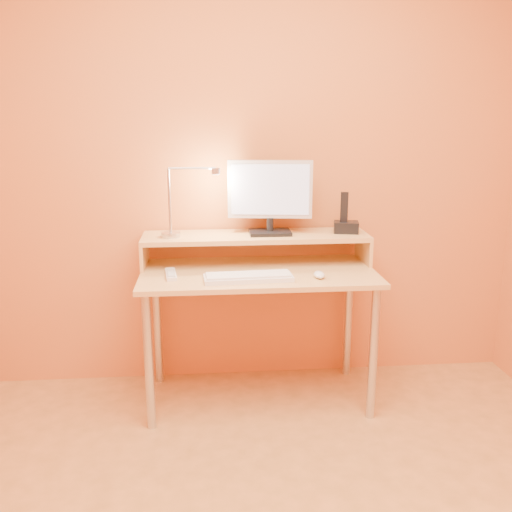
{
  "coord_description": "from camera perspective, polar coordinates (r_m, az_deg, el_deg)",
  "views": [
    {
      "loc": [
        -0.26,
        -1.56,
        1.5
      ],
      "look_at": [
        -0.02,
        1.13,
        0.81
      ],
      "focal_mm": 39.1,
      "sensor_mm": 36.0,
      "label": 1
    }
  ],
  "objects": [
    {
      "name": "monitor_panel",
      "position": [
        2.95,
        1.44,
        6.84
      ],
      "size": [
        0.44,
        0.09,
        0.3
      ],
      "primitive_type": "cube",
      "rotation": [
        0.0,
        0.0,
        -0.13
      ],
      "color": "silver",
      "rests_on": "monitor_neck"
    },
    {
      "name": "monitor_foot",
      "position": [
        2.97,
        1.43,
        2.44
      ],
      "size": [
        0.22,
        0.16,
        0.02
      ],
      "primitive_type": "cube",
      "color": "black",
      "rests_on": "desk_shelf"
    },
    {
      "name": "lamp_bulb",
      "position": [
        2.88,
        -4.13,
        8.35
      ],
      "size": [
        0.03,
        0.03,
        0.0
      ],
      "primitive_type": "cylinder",
      "color": "#FFEAC6",
      "rests_on": "lamp_head"
    },
    {
      "name": "remote_control",
      "position": [
        2.8,
        -8.7,
        -1.88
      ],
      "size": [
        0.07,
        0.19,
        0.02
      ],
      "primitive_type": "cube",
      "rotation": [
        0.0,
        0.0,
        0.12
      ],
      "color": "silver",
      "rests_on": "desk_lower"
    },
    {
      "name": "shelf_riser_right",
      "position": [
        3.1,
        10.93,
        0.73
      ],
      "size": [
        0.02,
        0.3,
        0.14
      ],
      "primitive_type": "cube",
      "color": "tan",
      "rests_on": "desk_lower"
    },
    {
      "name": "lamp_head",
      "position": [
        2.88,
        -4.13,
        8.67
      ],
      "size": [
        0.04,
        0.04,
        0.03
      ],
      "primitive_type": "cylinder",
      "color": "#BDBCC2",
      "rests_on": "lamp_arm"
    },
    {
      "name": "shelf_riser_left",
      "position": [
        3.0,
        -11.35,
        0.26
      ],
      "size": [
        0.02,
        0.3,
        0.14
      ],
      "primitive_type": "cube",
      "color": "tan",
      "rests_on": "desk_lower"
    },
    {
      "name": "lamp_post",
      "position": [
        2.9,
        -8.85,
        5.6
      ],
      "size": [
        0.01,
        0.01,
        0.33
      ],
      "primitive_type": "cylinder",
      "color": "#BDBCC2",
      "rests_on": "lamp_base"
    },
    {
      "name": "desk_leg_fr",
      "position": [
        2.86,
        11.91,
        -9.78
      ],
      "size": [
        0.04,
        0.04,
        0.69
      ],
      "primitive_type": "cylinder",
      "color": "#BDBCC2",
      "rests_on": "floor"
    },
    {
      "name": "monitor_screen",
      "position": [
        2.93,
        1.48,
        6.79
      ],
      "size": [
        0.4,
        0.06,
        0.26
      ],
      "primitive_type": "cube",
      "rotation": [
        0.0,
        0.0,
        -0.13
      ],
      "color": "silver",
      "rests_on": "monitor_panel"
    },
    {
      "name": "wall_back",
      "position": [
        3.08,
        -0.31,
        9.64
      ],
      "size": [
        3.0,
        0.04,
        2.5
      ],
      "primitive_type": "cube",
      "color": "orange",
      "rests_on": "floor"
    },
    {
      "name": "lamp_arm",
      "position": [
        2.88,
        -6.56,
        8.91
      ],
      "size": [
        0.24,
        0.01,
        0.01
      ],
      "primitive_type": "cylinder",
      "rotation": [
        0.0,
        1.57,
        0.0
      ],
      "color": "#BDBCC2",
      "rests_on": "lamp_post"
    },
    {
      "name": "monitor_neck",
      "position": [
        2.97,
        1.44,
        3.27
      ],
      "size": [
        0.04,
        0.04,
        0.07
      ],
      "primitive_type": "cylinder",
      "color": "black",
      "rests_on": "monitor_foot"
    },
    {
      "name": "keyboard",
      "position": [
        2.7,
        -0.79,
        -2.26
      ],
      "size": [
        0.44,
        0.16,
        0.02
      ],
      "primitive_type": "cube",
      "rotation": [
        0.0,
        0.0,
        0.06
      ],
      "color": "silver",
      "rests_on": "desk_lower"
    },
    {
      "name": "phone_dock",
      "position": [
        3.04,
        9.21,
        2.93
      ],
      "size": [
        0.15,
        0.12,
        0.06
      ],
      "primitive_type": "cube",
      "rotation": [
        0.0,
        0.0,
        -0.21
      ],
      "color": "black",
      "rests_on": "desk_shelf"
    },
    {
      "name": "phone_led",
      "position": [
        3.01,
        10.27,
        2.75
      ],
      "size": [
        0.01,
        0.0,
        0.04
      ],
      "primitive_type": "cube",
      "color": "#2C52FF",
      "rests_on": "phone_dock"
    },
    {
      "name": "monitor_back",
      "position": [
        2.97,
        1.39,
        6.9
      ],
      "size": [
        0.4,
        0.06,
        0.26
      ],
      "primitive_type": "cube",
      "rotation": [
        0.0,
        0.0,
        -0.13
      ],
      "color": "black",
      "rests_on": "monitor_panel"
    },
    {
      "name": "desk_leg_fl",
      "position": [
        2.76,
        -10.91,
        -10.65
      ],
      "size": [
        0.04,
        0.04,
        0.69
      ],
      "primitive_type": "cylinder",
      "color": "#BDBCC2",
      "rests_on": "floor"
    },
    {
      "name": "desk_leg_bl",
      "position": [
        3.22,
        -10.05,
        -6.91
      ],
      "size": [
        0.04,
        0.04,
        0.69
      ],
      "primitive_type": "cylinder",
      "color": "#BDBCC2",
      "rests_on": "floor"
    },
    {
      "name": "lamp_base",
      "position": [
        2.93,
        -8.72,
        2.17
      ],
      "size": [
        0.1,
        0.1,
        0.02
      ],
      "primitive_type": "cylinder",
      "color": "#BDBCC2",
      "rests_on": "desk_shelf"
    },
    {
      "name": "desk_lower",
      "position": [
        2.87,
        0.24,
        -1.76
      ],
      "size": [
        1.2,
        0.6,
        0.02
      ],
      "primitive_type": "cube",
      "color": "tan",
      "rests_on": "floor"
    },
    {
      "name": "phone_handset",
      "position": [
        3.02,
        9.01,
        4.98
      ],
      "size": [
        0.04,
        0.03,
        0.16
      ],
      "primitive_type": "cube",
      "rotation": [
        0.0,
        0.0,
        -0.21
      ],
      "color": "black",
      "rests_on": "phone_dock"
    },
    {
      "name": "mouse",
      "position": [
        2.75,
        6.49,
        -1.91
      ],
      "size": [
        0.06,
        0.09,
        0.03
      ],
      "primitive_type": "ellipsoid",
      "rotation": [
        0.0,
        0.0,
        -0.03
      ],
      "color": "white",
      "rests_on": "desk_lower"
    },
    {
      "name": "desk_leg_br",
      "position": [
        3.31,
        9.42,
        -6.31
      ],
      "size": [
        0.04,
        0.04,
        0.69
      ],
      "primitive_type": "cylinder",
      "color": "#BDBCC2",
      "rests_on": "floor"
    },
    {
      "name": "desk_shelf",
      "position": [
        2.97,
        -0.03,
        2.0
      ],
      "size": [
        1.2,
        0.3,
        0.02
      ],
      "primitive_type": "cube",
      "color": "tan",
      "rests_on": "desk_lower"
    }
  ]
}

